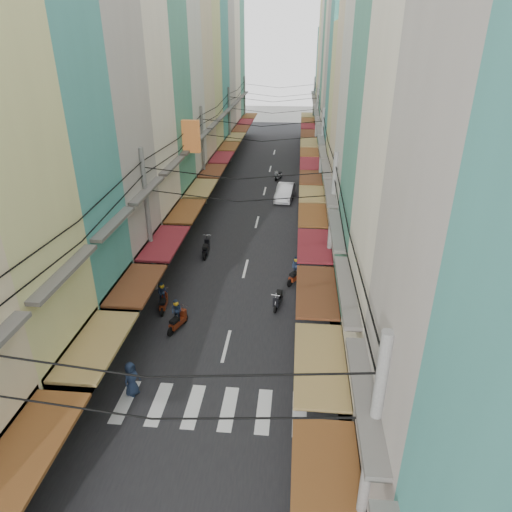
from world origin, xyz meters
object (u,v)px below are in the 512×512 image
Objects in this scene: white_car at (285,199)px; traffic_sign at (355,357)px; bicycle at (340,307)px; market_umbrella at (386,346)px.

traffic_sign is (3.56, -24.78, 2.09)m from white_car.
white_car is 18.17m from bicycle.
market_umbrella is (1.23, -6.04, 2.04)m from bicycle.
white_car is at bearing 98.19° from traffic_sign.
bicycle is at bearing -72.49° from white_car.
traffic_sign is (-1.33, -0.95, 0.05)m from market_umbrella.
white_car is 2.07× the size of market_umbrella.
market_umbrella is at bearing -72.52° from white_car.
white_car is at bearing 101.61° from market_umbrella.
market_umbrella reaches higher than bicycle.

